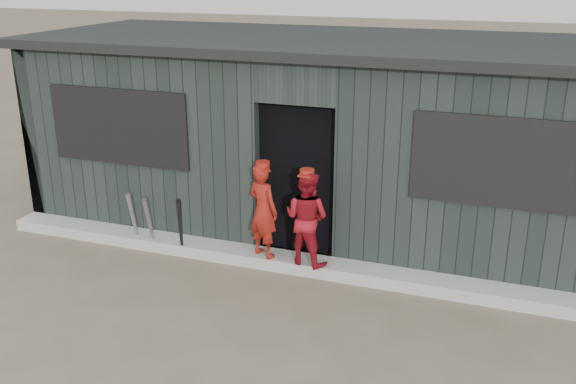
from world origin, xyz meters
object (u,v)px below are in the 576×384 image
at_px(bat_right, 181,228).
at_px(player_red_right, 307,218).
at_px(player_red_left, 263,210).
at_px(dugout, 329,134).
at_px(player_grey_back, 322,213).
at_px(bat_left, 134,219).
at_px(bat_mid, 150,224).

xyz_separation_m(bat_right, player_red_right, (1.64, 0.10, 0.33)).
xyz_separation_m(bat_right, player_red_left, (1.08, 0.12, 0.34)).
bearing_deg(bat_right, player_red_left, 6.21).
relative_size(bat_right, dugout, 0.10).
xyz_separation_m(player_red_left, player_red_right, (0.56, -0.02, -0.02)).
distance_m(player_red_left, player_grey_back, 0.87).
bearing_deg(player_red_right, bat_right, 16.36).
relative_size(bat_right, player_grey_back, 0.74).
distance_m(player_red_left, player_red_right, 0.56).
xyz_separation_m(player_red_left, player_grey_back, (0.55, 0.65, -0.20)).
distance_m(bat_left, dugout, 2.91).
height_order(bat_right, player_red_left, player_red_left).
xyz_separation_m(player_grey_back, dugout, (-0.25, 1.10, 0.74)).
bearing_deg(player_red_left, bat_left, 24.85).
xyz_separation_m(bat_left, bat_right, (0.75, -0.10, 0.02)).
xyz_separation_m(bat_mid, dugout, (1.85, 1.82, 0.91)).
relative_size(bat_left, bat_right, 0.96).
height_order(bat_right, dugout, dugout).
bearing_deg(player_grey_back, player_red_right, 82.77).
height_order(player_red_left, player_red_right, player_red_left).
bearing_deg(bat_left, bat_right, -7.37).
relative_size(bat_mid, player_red_right, 0.65).
distance_m(bat_mid, player_red_left, 1.60).
bearing_deg(player_red_right, player_grey_back, -76.52).
bearing_deg(bat_right, player_red_right, 3.53).
bearing_deg(dugout, player_red_left, -99.83).
xyz_separation_m(bat_right, player_grey_back, (1.63, 0.77, 0.14)).
distance_m(bat_right, player_grey_back, 1.81).
relative_size(player_grey_back, dugout, 0.13).
bearing_deg(bat_mid, player_red_left, 2.73).
distance_m(bat_right, player_red_right, 1.67).
relative_size(player_red_right, player_grey_back, 1.06).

